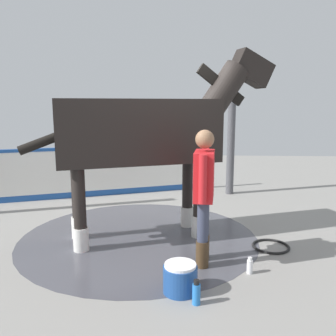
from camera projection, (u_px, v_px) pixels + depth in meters
ground_plane at (141, 230)px, 5.39m from camera, size 16.00×16.00×0.02m
wet_patch at (139, 237)px, 5.08m from camera, size 3.36×3.36×0.00m
barrier_wall at (112, 172)px, 7.38m from camera, size 1.65×4.24×1.03m
roof_post_near at (231, 130)px, 7.32m from camera, size 0.16×0.16×2.69m
horse at (147, 133)px, 4.85m from camera, size 1.62×3.41×2.67m
handler at (204, 189)px, 4.09m from camera, size 0.65×0.27×1.60m
wash_bucket at (180, 278)px, 3.57m from camera, size 0.35×0.35×0.31m
bottle_shampoo at (250, 266)px, 3.98m from camera, size 0.07×0.07×0.19m
bottle_spray at (196, 293)px, 3.36m from camera, size 0.08×0.08×0.25m
hose_coil at (271, 246)px, 4.71m from camera, size 0.49×0.49×0.03m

